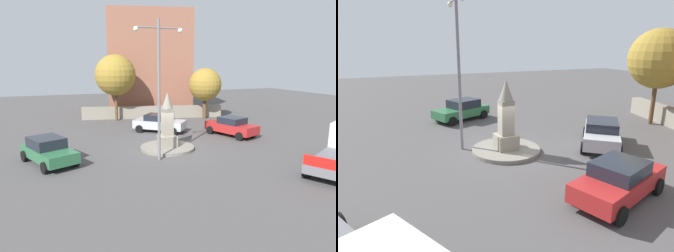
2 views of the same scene
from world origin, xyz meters
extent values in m
plane|color=#4F4C4C|center=(0.00, 0.00, 0.00)|extent=(80.00, 80.00, 0.00)
cylinder|color=gray|center=(0.00, 0.00, 0.10)|extent=(3.60, 3.60, 0.19)
cube|color=gray|center=(0.00, 0.00, 0.57)|extent=(1.09, 1.09, 0.75)
cube|color=gray|center=(0.00, 0.00, 1.84)|extent=(0.68, 0.68, 1.80)
cone|color=gray|center=(0.00, 0.00, 3.27)|extent=(0.74, 0.74, 1.06)
cylinder|color=slate|center=(-1.25, -2.05, 4.01)|extent=(0.16, 0.16, 8.03)
cylinder|color=slate|center=(-1.88, -2.05, 7.53)|extent=(1.28, 0.08, 0.08)
cylinder|color=slate|center=(-0.61, -2.05, 7.53)|extent=(1.28, 0.08, 0.08)
sphere|color=#F2EACC|center=(-2.52, -2.05, 7.43)|extent=(0.28, 0.28, 0.28)
sphere|color=#F2EACC|center=(0.03, -2.05, 7.43)|extent=(0.28, 0.28, 0.28)
cube|color=#B7BABF|center=(1.20, 5.17, 0.65)|extent=(4.38, 4.02, 0.67)
cube|color=#1E232D|center=(1.16, 5.21, 1.23)|extent=(2.69, 2.62, 0.48)
cylinder|color=black|center=(-0.50, 5.40, 0.32)|extent=(0.64, 0.57, 0.64)
cylinder|color=black|center=(0.62, 6.79, 0.32)|extent=(0.64, 0.57, 0.64)
cylinder|color=black|center=(1.79, 3.56, 0.32)|extent=(0.64, 0.57, 0.64)
cylinder|color=black|center=(2.91, 4.94, 0.32)|extent=(0.64, 0.57, 0.64)
cube|color=#2D6B42|center=(-7.36, -0.57, 0.62)|extent=(3.27, 4.45, 0.61)
cube|color=#1E232D|center=(-7.46, -0.35, 1.22)|extent=(2.30, 2.52, 0.58)
cylinder|color=black|center=(-5.97, -1.52, 0.32)|extent=(0.46, 0.67, 0.64)
cylinder|color=black|center=(-7.57, -2.24, 0.32)|extent=(0.46, 0.67, 0.64)
cylinder|color=black|center=(-7.15, 1.09, 0.32)|extent=(0.46, 0.67, 0.64)
cylinder|color=black|center=(-8.74, 0.38, 0.32)|extent=(0.46, 0.67, 0.64)
cube|color=#B22323|center=(6.08, 1.95, 0.65)|extent=(3.02, 4.48, 0.66)
cube|color=#1E232D|center=(6.10, 1.89, 1.24)|extent=(2.10, 2.27, 0.51)
cylinder|color=black|center=(4.79, 3.02, 0.32)|extent=(0.43, 0.68, 0.64)
cylinder|color=black|center=(6.38, 3.60, 0.32)|extent=(0.43, 0.68, 0.64)
cylinder|color=black|center=(5.78, 0.29, 0.32)|extent=(0.43, 0.68, 0.64)
cylinder|color=black|center=(7.38, 0.88, 0.32)|extent=(0.43, 0.68, 0.64)
cube|color=slate|center=(6.45, -7.50, 0.65)|extent=(4.62, 3.68, 0.46)
cube|color=red|center=(4.62, -8.47, 1.13)|extent=(0.92, 1.68, 0.50)
cylinder|color=black|center=(8.69, -5.21, 0.42)|extent=(0.87, 0.64, 0.84)
cylinder|color=black|center=(4.88, -7.23, 0.42)|extent=(0.87, 0.64, 0.84)
cube|color=gray|center=(2.63, 11.68, 0.62)|extent=(14.24, 3.85, 1.24)
cube|color=#935B47|center=(3.71, 16.49, 5.68)|extent=(10.43, 8.71, 11.36)
cylinder|color=brown|center=(-1.21, 11.52, 1.55)|extent=(0.29, 0.29, 3.11)
sphere|color=olive|center=(-1.21, 11.52, 4.50)|extent=(3.98, 3.98, 3.98)
cylinder|color=brown|center=(7.54, 9.55, 1.17)|extent=(0.42, 0.42, 2.35)
sphere|color=olive|center=(7.54, 9.55, 3.51)|extent=(3.31, 3.31, 3.31)
camera|label=1|loc=(-6.74, -18.63, 5.64)|focal=32.83mm
camera|label=2|loc=(13.53, -5.53, 5.57)|focal=31.51mm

